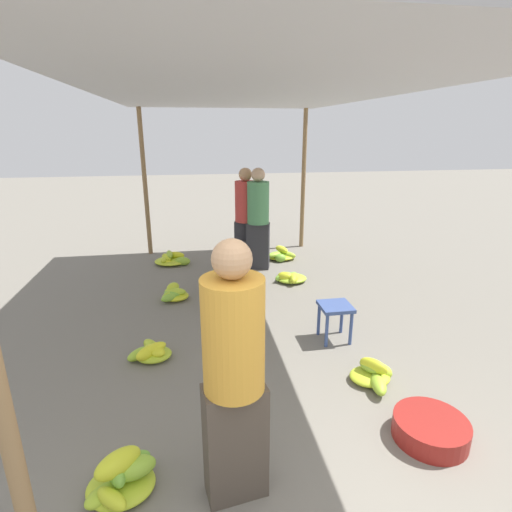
{
  "coord_description": "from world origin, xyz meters",
  "views": [
    {
      "loc": [
        -0.68,
        -1.19,
        2.24
      ],
      "look_at": [
        0.0,
        2.93,
        0.91
      ],
      "focal_mm": 28.0,
      "sensor_mm": 36.0,
      "label": 1
    }
  ],
  "objects_px": {
    "banana_pile_right_2": "(290,278)",
    "vendor_foreground": "(234,374)",
    "banana_pile_right_0": "(374,374)",
    "basin_black": "(430,429)",
    "crate_near": "(234,292)",
    "banana_pile_left_2": "(173,294)",
    "shopper_walking_far": "(258,218)",
    "banana_pile_left_3": "(172,259)",
    "stool": "(335,312)",
    "banana_pile_left_1": "(151,352)",
    "shopper_walking_mid": "(246,216)",
    "banana_pile_left_0": "(122,477)",
    "banana_pile_right_1": "(281,255)"
  },
  "relations": [
    {
      "from": "banana_pile_left_0",
      "to": "shopper_walking_far",
      "type": "bearing_deg",
      "value": 69.04
    },
    {
      "from": "vendor_foreground",
      "to": "shopper_walking_far",
      "type": "xyz_separation_m",
      "value": [
        0.88,
        4.29,
        -0.02
      ]
    },
    {
      "from": "stool",
      "to": "shopper_walking_far",
      "type": "relative_size",
      "value": 0.25
    },
    {
      "from": "banana_pile_left_1",
      "to": "banana_pile_right_0",
      "type": "relative_size",
      "value": 1.01
    },
    {
      "from": "banana_pile_left_0",
      "to": "shopper_walking_mid",
      "type": "height_order",
      "value": "shopper_walking_mid"
    },
    {
      "from": "banana_pile_left_0",
      "to": "shopper_walking_mid",
      "type": "distance_m",
      "value": 4.66
    },
    {
      "from": "stool",
      "to": "banana_pile_left_1",
      "type": "height_order",
      "value": "stool"
    },
    {
      "from": "banana_pile_right_2",
      "to": "crate_near",
      "type": "xyz_separation_m",
      "value": [
        -0.93,
        -0.54,
        0.05
      ]
    },
    {
      "from": "shopper_walking_mid",
      "to": "banana_pile_left_2",
      "type": "bearing_deg",
      "value": -132.09
    },
    {
      "from": "basin_black",
      "to": "banana_pile_right_2",
      "type": "xyz_separation_m",
      "value": [
        -0.25,
        3.35,
        -0.02
      ]
    },
    {
      "from": "banana_pile_right_0",
      "to": "crate_near",
      "type": "bearing_deg",
      "value": 117.28
    },
    {
      "from": "banana_pile_right_1",
      "to": "shopper_walking_mid",
      "type": "bearing_deg",
      "value": -164.69
    },
    {
      "from": "banana_pile_left_1",
      "to": "banana_pile_right_2",
      "type": "distance_m",
      "value": 2.68
    },
    {
      "from": "basin_black",
      "to": "crate_near",
      "type": "bearing_deg",
      "value": 112.72
    },
    {
      "from": "vendor_foreground",
      "to": "banana_pile_left_0",
      "type": "relative_size",
      "value": 3.16
    },
    {
      "from": "stool",
      "to": "banana_pile_left_1",
      "type": "distance_m",
      "value": 2.0
    },
    {
      "from": "banana_pile_left_0",
      "to": "shopper_walking_far",
      "type": "xyz_separation_m",
      "value": [
        1.6,
        4.17,
        0.75
      ]
    },
    {
      "from": "stool",
      "to": "banana_pile_left_2",
      "type": "relative_size",
      "value": 0.9
    },
    {
      "from": "banana_pile_left_2",
      "to": "banana_pile_left_3",
      "type": "relative_size",
      "value": 0.74
    },
    {
      "from": "vendor_foreground",
      "to": "basin_black",
      "type": "distance_m",
      "value": 1.71
    },
    {
      "from": "banana_pile_left_0",
      "to": "banana_pile_right_0",
      "type": "bearing_deg",
      "value": 21.7
    },
    {
      "from": "banana_pile_left_1",
      "to": "shopper_walking_far",
      "type": "bearing_deg",
      "value": 59.05
    },
    {
      "from": "basin_black",
      "to": "shopper_walking_far",
      "type": "height_order",
      "value": "shopper_walking_far"
    },
    {
      "from": "stool",
      "to": "banana_pile_left_3",
      "type": "xyz_separation_m",
      "value": [
        -1.87,
        2.97,
        -0.26
      ]
    },
    {
      "from": "vendor_foreground",
      "to": "stool",
      "type": "distance_m",
      "value": 2.27
    },
    {
      "from": "banana_pile_left_2",
      "to": "banana_pile_right_0",
      "type": "relative_size",
      "value": 0.94
    },
    {
      "from": "banana_pile_left_2",
      "to": "banana_pile_right_0",
      "type": "distance_m",
      "value": 2.91
    },
    {
      "from": "banana_pile_right_1",
      "to": "shopper_walking_mid",
      "type": "xyz_separation_m",
      "value": [
        -0.67,
        -0.18,
        0.78
      ]
    },
    {
      "from": "shopper_walking_mid",
      "to": "crate_near",
      "type": "bearing_deg",
      "value": -104.32
    },
    {
      "from": "shopper_walking_far",
      "to": "banana_pile_left_1",
      "type": "bearing_deg",
      "value": -120.95
    },
    {
      "from": "vendor_foreground",
      "to": "shopper_walking_mid",
      "type": "height_order",
      "value": "vendor_foreground"
    },
    {
      "from": "banana_pile_right_2",
      "to": "shopper_walking_mid",
      "type": "height_order",
      "value": "shopper_walking_mid"
    },
    {
      "from": "banana_pile_left_2",
      "to": "shopper_walking_far",
      "type": "xyz_separation_m",
      "value": [
        1.37,
        1.12,
        0.78
      ]
    },
    {
      "from": "banana_pile_right_2",
      "to": "vendor_foreground",
      "type": "bearing_deg",
      "value": -109.29
    },
    {
      "from": "banana_pile_left_1",
      "to": "banana_pile_right_0",
      "type": "distance_m",
      "value": 2.2
    },
    {
      "from": "vendor_foreground",
      "to": "banana_pile_left_2",
      "type": "bearing_deg",
      "value": 98.86
    },
    {
      "from": "banana_pile_left_1",
      "to": "banana_pile_left_3",
      "type": "relative_size",
      "value": 0.8
    },
    {
      "from": "stool",
      "to": "banana_pile_right_2",
      "type": "relative_size",
      "value": 0.81
    },
    {
      "from": "banana_pile_left_0",
      "to": "banana_pile_right_0",
      "type": "distance_m",
      "value": 2.28
    },
    {
      "from": "banana_pile_left_2",
      "to": "stool",
      "type": "bearing_deg",
      "value": -37.85
    },
    {
      "from": "banana_pile_left_0",
      "to": "crate_near",
      "type": "bearing_deg",
      "value": 70.23
    },
    {
      "from": "basin_black",
      "to": "banana_pile_left_1",
      "type": "bearing_deg",
      "value": 145.72
    },
    {
      "from": "banana_pile_right_0",
      "to": "banana_pile_right_2",
      "type": "xyz_separation_m",
      "value": [
        -0.14,
        2.61,
        -0.02
      ]
    },
    {
      "from": "banana_pile_left_2",
      "to": "banana_pile_right_1",
      "type": "distance_m",
      "value": 2.39
    },
    {
      "from": "basin_black",
      "to": "banana_pile_right_0",
      "type": "relative_size",
      "value": 1.12
    },
    {
      "from": "banana_pile_right_1",
      "to": "vendor_foreground",
      "type": "bearing_deg",
      "value": -106.27
    },
    {
      "from": "basin_black",
      "to": "banana_pile_left_0",
      "type": "xyz_separation_m",
      "value": [
        -2.22,
        -0.1,
        0.03
      ]
    },
    {
      "from": "stool",
      "to": "banana_pile_left_0",
      "type": "relative_size",
      "value": 0.78
    },
    {
      "from": "stool",
      "to": "shopper_walking_mid",
      "type": "xyz_separation_m",
      "value": [
        -0.6,
        2.72,
        0.52
      ]
    },
    {
      "from": "banana_pile_right_1",
      "to": "shopper_walking_mid",
      "type": "relative_size",
      "value": 0.35
    }
  ]
}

